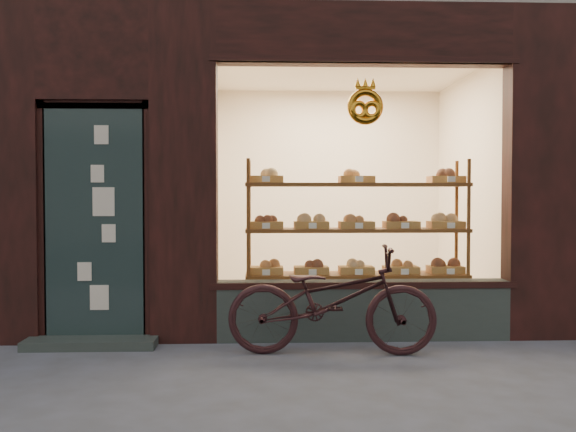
{
  "coord_description": "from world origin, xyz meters",
  "views": [
    {
      "loc": [
        -0.49,
        -3.79,
        1.34
      ],
      "look_at": [
        -0.25,
        2.0,
        1.16
      ],
      "focal_mm": 40.0,
      "sensor_mm": 36.0,
      "label": 1
    }
  ],
  "objects": [
    {
      "name": "display_shelf",
      "position": [
        0.45,
        2.55,
        0.84
      ],
      "size": [
        2.2,
        0.45,
        1.7
      ],
      "color": "brown",
      "rests_on": "ground"
    },
    {
      "name": "ground",
      "position": [
        0.0,
        0.0,
        0.0
      ],
      "size": [
        90.0,
        90.0,
        0.0
      ],
      "primitive_type": "plane",
      "color": "#4E4E4E"
    },
    {
      "name": "bicycle",
      "position": [
        0.1,
        1.57,
        0.46
      ],
      "size": [
        1.8,
        0.74,
        0.92
      ],
      "primitive_type": "imported",
      "rotation": [
        0.0,
        0.0,
        1.49
      ],
      "color": "black",
      "rests_on": "ground"
    }
  ]
}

